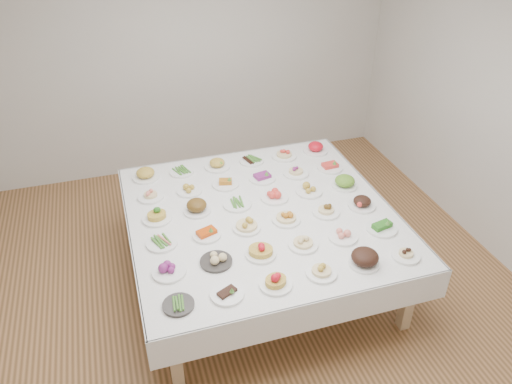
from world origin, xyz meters
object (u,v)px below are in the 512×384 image
object	(u,v)px
dish_18	(156,213)
dish_35	(316,146)
display_table	(261,219)
dish_0	(178,304)

from	to	relation	value
dish_18	dish_35	size ratio (longest dim) A/B	1.03
display_table	dish_18	size ratio (longest dim) A/B	8.72
dish_0	dish_18	bearing A→B (deg)	89.89
display_table	dish_18	world-z (taller)	dish_18
display_table	dish_18	xyz separation A→B (m)	(-0.90, 0.18, 0.14)
display_table	dish_35	size ratio (longest dim) A/B	8.95
dish_35	display_table	bearing A→B (deg)	-135.13
dish_35	dish_18	bearing A→B (deg)	-158.01
dish_0	dish_35	bearing A→B (deg)	44.95
dish_0	dish_18	xyz separation A→B (m)	(0.00, 1.08, 0.05)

